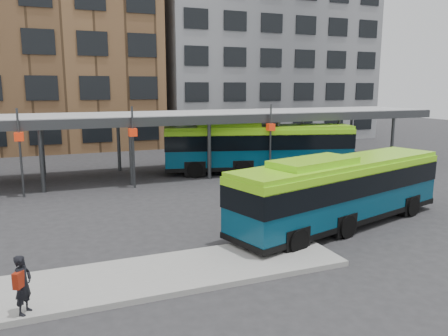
% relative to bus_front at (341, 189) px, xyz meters
% --- Properties ---
extents(ground, '(120.00, 120.00, 0.00)m').
position_rel_bus_front_xyz_m(ground, '(-3.89, 0.77, -1.62)').
color(ground, '#28282B').
rests_on(ground, ground).
extents(boarding_island, '(14.00, 3.00, 0.18)m').
position_rel_bus_front_xyz_m(boarding_island, '(-9.39, -2.23, -1.53)').
color(boarding_island, gray).
rests_on(boarding_island, ground).
extents(canopy, '(40.00, 6.53, 4.80)m').
position_rel_bus_front_xyz_m(canopy, '(-3.95, 13.63, 2.29)').
color(canopy, '#999B9E').
rests_on(canopy, ground).
extents(building_brick, '(26.00, 14.00, 22.00)m').
position_rel_bus_front_xyz_m(building_brick, '(-13.89, 32.77, 9.38)').
color(building_brick, brown).
rests_on(building_brick, ground).
extents(building_grey, '(24.00, 14.00, 20.00)m').
position_rel_bus_front_xyz_m(building_grey, '(12.11, 32.77, 8.38)').
color(building_grey, slate).
rests_on(building_grey, ground).
extents(bus_front, '(11.48, 5.38, 3.10)m').
position_rel_bus_front_xyz_m(bus_front, '(0.00, 0.00, 0.00)').
color(bus_front, '#07374E').
rests_on(bus_front, ground).
extents(bus_rear, '(13.21, 5.86, 3.57)m').
position_rel_bus_front_xyz_m(bus_rear, '(1.97, 12.07, 0.24)').
color(bus_rear, '#07374E').
rests_on(bus_rear, ground).
extents(pedestrian, '(0.60, 0.68, 1.56)m').
position_rel_bus_front_xyz_m(pedestrian, '(-12.26, -3.44, -0.64)').
color(pedestrian, black).
rests_on(pedestrian, boarding_island).
extents(bike_rack, '(4.72, 1.12, 1.03)m').
position_rel_bus_front_xyz_m(bike_rack, '(8.84, 12.54, -1.14)').
color(bike_rack, slate).
rests_on(bike_rack, ground).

